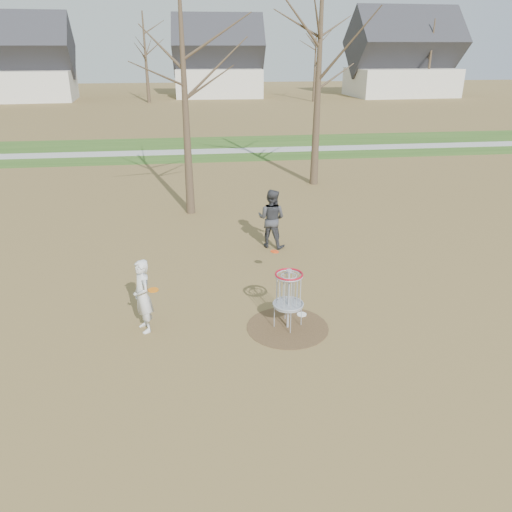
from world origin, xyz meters
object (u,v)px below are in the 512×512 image
Objects in this scene: player_throwing at (271,219)px; disc_grounded at (302,314)px; disc_golf_basket at (289,290)px; player_standing at (143,296)px.

player_throwing is 4.39m from disc_grounded.
player_throwing is 1.33× the size of disc_golf_basket.
player_throwing is 4.80m from disc_golf_basket.
player_standing is 3.10m from disc_golf_basket.
player_throwing reaches higher than disc_golf_basket.
player_throwing is at bearing 85.15° from disc_golf_basket.
player_throwing is (3.48, 4.47, 0.09)m from player_standing.
disc_grounded is 1.10m from disc_golf_basket.
player_standing is 3.59m from disc_grounded.
disc_golf_basket is at bearing 114.55° from player_throwing.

